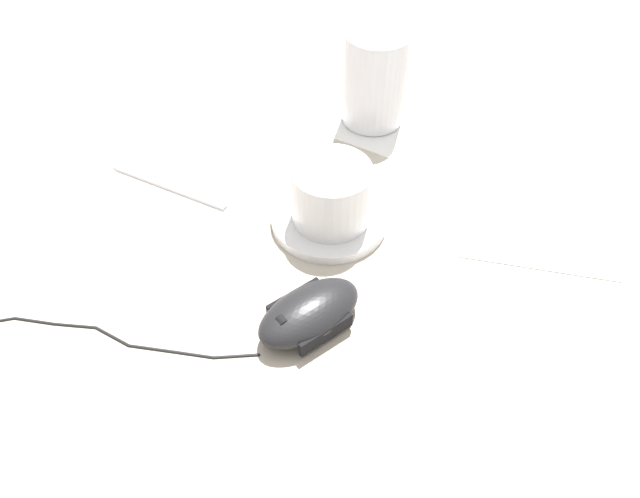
{
  "coord_description": "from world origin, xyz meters",
  "views": [
    {
      "loc": [
        0.32,
        0.37,
        0.47
      ],
      "look_at": [
        0.09,
        0.04,
        0.03
      ],
      "focal_mm": 35.0,
      "sensor_mm": 36.0,
      "label": 1
    }
  ],
  "objects_px": {
    "saucer": "(329,218)",
    "drinking_glass": "(375,78)",
    "computer_mouse": "(309,313)",
    "coffee_cup": "(331,192)",
    "pen": "(166,184)"
  },
  "relations": [
    {
      "from": "coffee_cup",
      "to": "drinking_glass",
      "type": "height_order",
      "value": "drinking_glass"
    },
    {
      "from": "drinking_glass",
      "to": "pen",
      "type": "distance_m",
      "value": 0.28
    },
    {
      "from": "coffee_cup",
      "to": "drinking_glass",
      "type": "bearing_deg",
      "value": -142.27
    },
    {
      "from": "saucer",
      "to": "drinking_glass",
      "type": "relative_size",
      "value": 1.07
    },
    {
      "from": "saucer",
      "to": "drinking_glass",
      "type": "distance_m",
      "value": 0.2
    },
    {
      "from": "computer_mouse",
      "to": "pen",
      "type": "relative_size",
      "value": 0.73
    },
    {
      "from": "saucer",
      "to": "pen",
      "type": "xyz_separation_m",
      "value": [
        0.12,
        -0.15,
        -0.0
      ]
    },
    {
      "from": "coffee_cup",
      "to": "pen",
      "type": "relative_size",
      "value": 0.74
    },
    {
      "from": "pen",
      "to": "drinking_glass",
      "type": "bearing_deg",
      "value": 172.38
    },
    {
      "from": "saucer",
      "to": "computer_mouse",
      "type": "xyz_separation_m",
      "value": [
        0.09,
        0.1,
        0.01
      ]
    },
    {
      "from": "saucer",
      "to": "drinking_glass",
      "type": "xyz_separation_m",
      "value": [
        -0.15,
        -0.11,
        0.05
      ]
    },
    {
      "from": "saucer",
      "to": "computer_mouse",
      "type": "relative_size",
      "value": 1.17
    },
    {
      "from": "saucer",
      "to": "coffee_cup",
      "type": "relative_size",
      "value": 1.16
    },
    {
      "from": "coffee_cup",
      "to": "computer_mouse",
      "type": "distance_m",
      "value": 0.14
    },
    {
      "from": "coffee_cup",
      "to": "pen",
      "type": "height_order",
      "value": "coffee_cup"
    }
  ]
}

